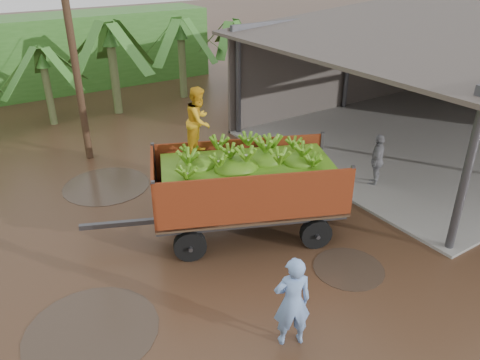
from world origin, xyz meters
name	(u,v)px	position (x,y,z in m)	size (l,w,h in m)	color
ground	(185,245)	(0.00, 0.00, 0.00)	(100.00, 100.00, 0.00)	black
packing_shed	(440,68)	(11.77, 1.77, 2.50)	(12.78, 10.80, 4.76)	gray
banana_trailer	(246,183)	(1.61, -0.31, 1.40)	(6.35, 3.88, 3.76)	#993415
man_blue	(292,302)	(0.20, -3.89, 0.95)	(0.69, 0.45, 1.89)	#7599D5
man_grey	(377,160)	(6.37, -0.33, 0.84)	(0.98, 0.41, 1.67)	gray
utility_pole	(70,29)	(-0.33, 6.58, 4.33)	(1.20, 0.24, 8.56)	#47301E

